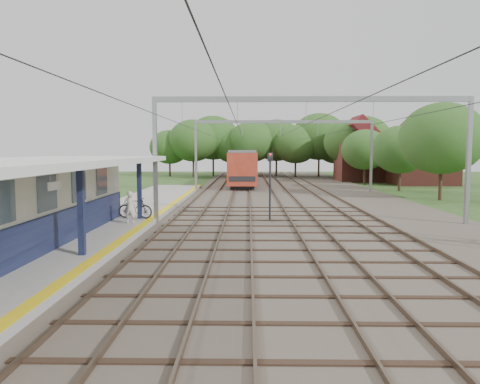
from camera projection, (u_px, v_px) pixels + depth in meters
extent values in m
plane|color=#2D4C1E|center=(244.00, 328.00, 10.82)|extent=(160.00, 160.00, 0.00)
cube|color=#473D33|center=(293.00, 197.00, 40.62)|extent=(18.00, 90.00, 0.10)
cube|color=gray|center=(106.00, 224.00, 24.88)|extent=(5.00, 52.00, 0.35)
cube|color=yellow|center=(148.00, 221.00, 24.82)|extent=(0.45, 52.00, 0.01)
cube|color=beige|center=(12.00, 205.00, 17.77)|extent=(3.20, 18.00, 3.40)
cube|color=#111736|center=(55.00, 231.00, 17.83)|extent=(0.06, 18.00, 1.40)
cube|color=slate|center=(54.00, 192.00, 17.69)|extent=(0.05, 16.00, 1.30)
cube|color=#111736|center=(81.00, 211.00, 16.73)|extent=(0.22, 0.22, 3.20)
cube|color=#111736|center=(139.00, 190.00, 25.69)|extent=(0.22, 0.22, 3.20)
cube|color=silver|center=(27.00, 163.00, 16.61)|extent=(6.40, 20.00, 0.24)
cube|color=white|center=(54.00, 186.00, 14.64)|extent=(0.06, 0.85, 0.26)
cube|color=brown|center=(199.00, 195.00, 40.76)|extent=(0.07, 88.00, 0.15)
cube|color=brown|center=(215.00, 196.00, 40.73)|extent=(0.07, 88.00, 0.15)
cube|color=brown|center=(233.00, 196.00, 40.70)|extent=(0.07, 88.00, 0.15)
cube|color=brown|center=(250.00, 196.00, 40.68)|extent=(0.07, 88.00, 0.15)
cube|color=brown|center=(276.00, 196.00, 40.64)|extent=(0.07, 88.00, 0.15)
cube|color=brown|center=(292.00, 196.00, 40.62)|extent=(0.07, 88.00, 0.15)
cube|color=brown|center=(317.00, 196.00, 40.58)|extent=(0.07, 88.00, 0.15)
cube|color=brown|center=(334.00, 196.00, 40.55)|extent=(0.07, 88.00, 0.15)
cube|color=gray|center=(155.00, 161.00, 25.54)|extent=(0.22, 0.22, 7.00)
cube|color=gray|center=(469.00, 162.00, 25.24)|extent=(0.22, 0.22, 7.00)
cube|color=gray|center=(312.00, 99.00, 25.09)|extent=(17.00, 0.20, 0.30)
cube|color=gray|center=(196.00, 157.00, 45.45)|extent=(0.22, 0.22, 7.00)
cube|color=gray|center=(371.00, 157.00, 45.16)|extent=(0.22, 0.22, 7.00)
cube|color=gray|center=(284.00, 122.00, 45.01)|extent=(17.00, 0.20, 0.30)
cylinder|color=black|center=(207.00, 134.00, 40.27)|extent=(0.02, 88.00, 0.02)
cylinder|color=black|center=(241.00, 134.00, 40.22)|extent=(0.02, 88.00, 0.02)
cylinder|color=black|center=(284.00, 134.00, 40.15)|extent=(0.02, 88.00, 0.02)
cylinder|color=black|center=(326.00, 134.00, 40.09)|extent=(0.02, 88.00, 0.02)
cylinder|color=#382619|center=(182.00, 168.00, 71.62)|extent=(0.28, 0.28, 2.88)
ellipsoid|color=#234F1C|center=(182.00, 145.00, 71.30)|extent=(6.72, 6.72, 5.76)
cylinder|color=#382619|center=(222.00, 168.00, 73.52)|extent=(0.28, 0.28, 2.52)
ellipsoid|color=#234F1C|center=(222.00, 149.00, 73.24)|extent=(5.88, 5.88, 5.04)
cylinder|color=#382619|center=(261.00, 167.00, 70.40)|extent=(0.28, 0.28, 3.24)
ellipsoid|color=#234F1C|center=(261.00, 140.00, 70.04)|extent=(7.56, 7.56, 6.48)
cylinder|color=#382619|center=(299.00, 168.00, 72.31)|extent=(0.28, 0.28, 2.70)
ellipsoid|color=#234F1C|center=(299.00, 147.00, 72.01)|extent=(6.30, 6.30, 5.40)
cylinder|color=#382619|center=(387.00, 178.00, 48.30)|extent=(0.28, 0.28, 2.52)
ellipsoid|color=#234F1C|center=(388.00, 148.00, 48.03)|extent=(5.88, 5.88, 5.04)
cylinder|color=#382619|center=(357.00, 170.00, 64.21)|extent=(0.28, 0.28, 2.88)
ellipsoid|color=#234F1C|center=(357.00, 144.00, 63.90)|extent=(6.72, 6.72, 5.76)
cube|color=brown|center=(422.00, 166.00, 56.07)|extent=(7.00, 6.00, 4.50)
cube|color=maroon|center=(423.00, 139.00, 55.79)|extent=(4.99, 6.12, 4.99)
cube|color=brown|center=(368.00, 162.00, 62.11)|extent=(8.00, 6.00, 5.00)
cube|color=maroon|center=(368.00, 137.00, 61.80)|extent=(5.52, 6.12, 5.52)
imported|color=beige|center=(130.00, 207.00, 24.02)|extent=(0.62, 0.41, 1.68)
imported|color=black|center=(135.00, 208.00, 25.78)|extent=(2.08, 0.97, 1.20)
cube|color=black|center=(243.00, 182.00, 55.46)|extent=(2.43, 17.32, 0.44)
cube|color=#9E2B17|center=(243.00, 166.00, 55.30)|extent=(3.03, 18.83, 3.32)
cube|color=black|center=(243.00, 163.00, 55.26)|extent=(3.07, 17.32, 0.94)
cube|color=slate|center=(243.00, 151.00, 55.14)|extent=(2.79, 18.83, 0.28)
cube|color=black|center=(245.00, 174.00, 74.81)|extent=(2.43, 17.32, 0.44)
cube|color=#9E2B17|center=(245.00, 162.00, 74.65)|extent=(3.03, 18.83, 3.32)
cube|color=black|center=(245.00, 160.00, 74.62)|extent=(3.07, 17.32, 0.94)
cube|color=slate|center=(245.00, 151.00, 74.49)|extent=(2.79, 18.83, 0.28)
cylinder|color=black|center=(270.00, 190.00, 27.01)|extent=(0.16, 0.16, 3.63)
cube|color=black|center=(270.00, 157.00, 26.84)|extent=(0.31, 0.25, 0.50)
sphere|color=red|center=(270.00, 154.00, 26.72)|extent=(0.13, 0.13, 0.13)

